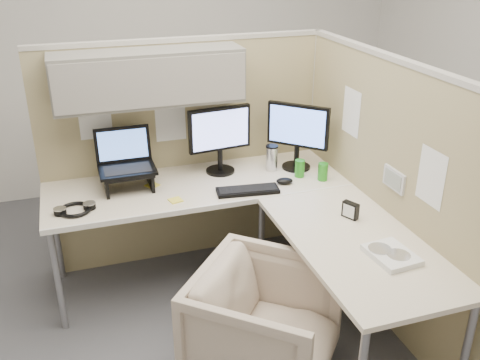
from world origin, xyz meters
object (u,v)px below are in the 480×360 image
object	(u,v)px
keyboard	(248,191)
monitor_left	(220,135)
desk	(250,211)
office_chair	(265,320)

from	to	relation	value
keyboard	monitor_left	bearing A→B (deg)	108.40
desk	monitor_left	xyz separation A→B (m)	(-0.03, 0.55, 0.32)
monitor_left	keyboard	world-z (taller)	monitor_left
office_chair	keyboard	distance (m)	0.90
desk	office_chair	bearing A→B (deg)	-101.81
desk	keyboard	xyz separation A→B (m)	(0.05, 0.18, 0.05)
desk	monitor_left	distance (m)	0.64
desk	keyboard	world-z (taller)	keyboard
keyboard	desk	bearing A→B (deg)	-97.25
desk	monitor_left	size ratio (longest dim) A/B	4.29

